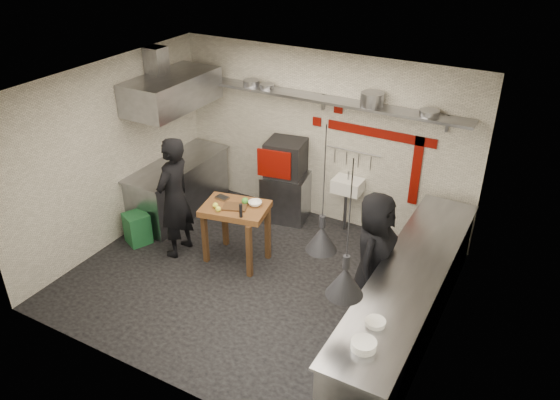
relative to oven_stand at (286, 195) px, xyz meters
The scene contains 47 objects.
floor 1.89m from the oven_stand, 75.02° to the right, with size 5.00×5.00×0.00m, color black.
ceiling 3.03m from the oven_stand, 75.02° to the right, with size 5.00×5.00×0.00m, color silver.
wall_back 1.15m from the oven_stand, 33.83° to the left, with size 5.00×0.04×2.80m, color white.
wall_front 4.04m from the oven_stand, 83.00° to the right, with size 5.00×0.04×2.80m, color white.
wall_left 2.87m from the oven_stand, 138.65° to the right, with size 0.04×4.20×2.80m, color white.
wall_right 3.61m from the oven_stand, 30.89° to the right, with size 0.04×4.20×2.80m, color white.
red_band_horiz 1.94m from the oven_stand, 11.85° to the left, with size 1.70×0.02×0.14m, color #750C05.
red_band_vert 2.20m from the oven_stand, ahead, with size 0.14×0.02×1.10m, color #750C05.
red_tile_a 1.74m from the oven_stand, 22.40° to the left, with size 0.14×0.02×0.14m, color #750C05.
red_tile_b 1.37m from the oven_stand, 38.49° to the left, with size 0.14×0.02×0.14m, color #750C05.
back_shelf 1.79m from the oven_stand, 16.30° to the left, with size 4.60×0.34×0.04m, color gray.
shelf_bracket_left 2.18m from the oven_stand, 168.51° to the left, with size 0.04×0.06×0.24m, color gray.
shelf_bracket_mid 1.71m from the oven_stand, 31.27° to the left, with size 0.04×0.06×0.24m, color gray.
shelf_bracket_right 2.89m from the oven_stand, ahead, with size 0.04×0.06×0.24m, color gray.
pan_far_left 1.93m from the oven_stand, 169.05° to the left, with size 0.26×0.26×0.09m, color gray.
pan_mid_left 1.83m from the oven_stand, 162.24° to the left, with size 0.23×0.23×0.07m, color gray.
stock_pot 2.26m from the oven_stand, ahead, with size 0.34×0.34×0.20m, color gray.
pan_right 2.79m from the oven_stand, ahead, with size 0.28×0.28×0.08m, color gray.
oven_stand is the anchor object (origin of this frame).
combi_oven 0.69m from the oven_stand, 165.47° to the right, with size 0.60×0.56×0.58m, color black.
oven_door 0.76m from the oven_stand, 101.16° to the right, with size 0.56×0.03×0.46m, color #750C05.
oven_glass 0.74m from the oven_stand, 98.94° to the right, with size 0.33×0.01×0.34m, color black.
hand_sink 1.10m from the oven_stand, ahead, with size 0.46×0.34×0.22m, color white.
sink_tap 1.18m from the oven_stand, ahead, with size 0.03×0.03×0.14m, color gray.
sink_drain 1.03m from the oven_stand, ahead, with size 0.06×0.06×0.66m, color gray.
utensil_rail 1.41m from the oven_stand, 15.23° to the left, with size 0.02×0.02×0.90m, color gray.
counter_right 3.17m from the oven_stand, 34.14° to the right, with size 0.70×3.80×0.90m, color gray.
counter_right_top 3.21m from the oven_stand, 34.14° to the right, with size 0.76×3.90×0.03m, color gray.
plate_stack 4.20m from the oven_stand, 51.35° to the right, with size 0.25×0.25×0.09m, color white.
small_bowl_right 3.89m from the oven_stand, 48.05° to the right, with size 0.21×0.21×0.05m, color white.
counter_left 1.83m from the oven_stand, 156.41° to the right, with size 0.70×1.90×0.90m, color gray.
counter_left_top 1.90m from the oven_stand, 156.41° to the right, with size 0.76×2.00×0.03m, color gray.
extractor_hood 2.50m from the oven_stand, 155.77° to the right, with size 0.78×1.60×0.50m, color gray.
hood_duct 2.94m from the oven_stand, 158.70° to the right, with size 0.28×0.28×0.50m, color gray.
green_bin 2.47m from the oven_stand, 132.18° to the right, with size 0.34×0.34×0.50m, color #1F6334.
prep_table 1.48m from the oven_stand, 91.41° to the right, with size 0.92×0.64×0.92m, color brown, non-canonical shape.
cutting_board 1.61m from the oven_stand, 90.46° to the right, with size 0.33×0.23×0.03m, color #51341C.
pepper_mill 1.82m from the oven_stand, 83.16° to the right, with size 0.05×0.05×0.20m, color black.
lemon_a 1.76m from the oven_stand, 98.61° to the right, with size 0.08×0.08×0.08m, color #F8FF46.
lemon_b 1.81m from the oven_stand, 95.27° to the right, with size 0.08×0.08×0.08m, color #F8FF46.
veg_ball 1.47m from the oven_stand, 87.59° to the right, with size 0.10×0.10×0.10m, color green.
steel_tray 1.52m from the oven_stand, 102.91° to the right, with size 0.19×0.12×0.03m, color gray.
bowl 1.45m from the oven_stand, 81.23° to the right, with size 0.20×0.20×0.06m, color white.
heat_lamp_near 3.42m from the oven_stand, 54.29° to the right, with size 0.36×0.36×1.48m, color black, non-canonical shape.
heat_lamp_far 4.16m from the oven_stand, 53.16° to the right, with size 0.38×0.38×1.47m, color black, non-canonical shape.
chef_left 2.03m from the oven_stand, 118.41° to the right, with size 0.68×0.45×1.87m, color black.
chef_right 2.66m from the oven_stand, 36.98° to the right, with size 0.83×0.54×1.70m, color black.
Camera 1 is at (3.31, -5.30, 4.74)m, focal length 35.00 mm.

